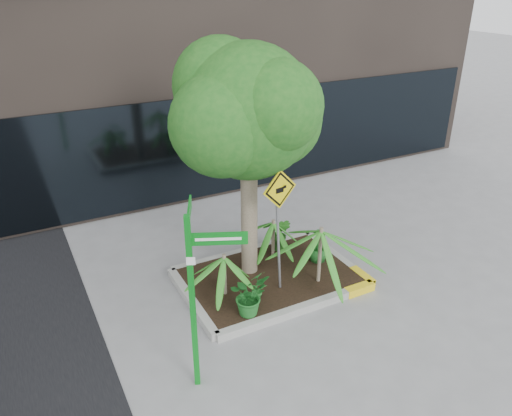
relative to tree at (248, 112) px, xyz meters
name	(u,v)px	position (x,y,z in m)	size (l,w,h in m)	color
ground	(268,292)	(0.06, -0.66, -3.28)	(80.00, 80.00, 0.00)	gray
planter	(272,277)	(0.29, -0.39, -3.17)	(3.35, 2.36, 0.15)	#9E9E99
tree	(248,112)	(0.00, 0.00, 0.00)	(2.99, 2.65, 4.49)	gray
palm_front	(321,231)	(0.97, -0.95, -2.07)	(1.27, 1.27, 1.41)	gray
palm_left	(224,257)	(-0.75, -0.51, -2.37)	(0.91, 0.91, 1.01)	gray
palm_back	(273,223)	(0.67, 0.25, -2.37)	(0.91, 0.91, 1.01)	gray
shrub_a	(249,295)	(-0.62, -1.21, -2.77)	(0.64, 0.64, 0.71)	#1A5E20
shrub_b	(318,244)	(1.38, -0.34, -2.76)	(0.41, 0.41, 0.73)	#206C25
shrub_c	(257,285)	(-0.32, -0.94, -2.82)	(0.32, 0.32, 0.60)	#206723
shrub_d	(280,234)	(0.92, 0.38, -2.75)	(0.41, 0.41, 0.74)	#26671D
street_sign_post	(196,284)	(-1.87, -2.14, -1.59)	(0.74, 1.01, 2.72)	#0B811C
cattle_sign	(279,210)	(0.21, -0.74, -1.57)	(0.70, 0.23, 2.30)	slate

